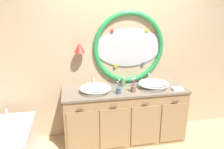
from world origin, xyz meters
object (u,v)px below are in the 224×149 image
sink_basin_left (95,88)px  folded_hand_towel (177,89)px  sink_basin_right (154,84)px  toothbrush_holder_right (133,88)px  soap_dispenser (123,82)px  toothbrush_holder_left (119,90)px

sink_basin_left → folded_hand_towel: size_ratio=2.74×
sink_basin_right → folded_hand_towel: sink_basin_right is taller
sink_basin_left → toothbrush_holder_right: (0.55, -0.10, -0.00)m
sink_basin_left → folded_hand_towel: 1.24m
toothbrush_holder_right → soap_dispenser: toothbrush_holder_right is taller
folded_hand_towel → toothbrush_holder_right: bearing=174.2°
sink_basin_right → toothbrush_holder_left: size_ratio=2.14×
sink_basin_right → soap_dispenser: soap_dispenser is taller
folded_hand_towel → sink_basin_left: bearing=172.4°
toothbrush_holder_right → soap_dispenser: bearing=109.7°
sink_basin_right → toothbrush_holder_left: 0.60m
soap_dispenser → folded_hand_towel: size_ratio=0.94×
toothbrush_holder_right → sink_basin_right: bearing=15.1°
toothbrush_holder_left → toothbrush_holder_right: size_ratio=1.00×
sink_basin_left → sink_basin_right: (0.91, -0.00, 0.01)m
toothbrush_holder_left → folded_hand_towel: size_ratio=1.30×
toothbrush_holder_right → toothbrush_holder_left: bearing=-172.1°
sink_basin_left → sink_basin_right: sink_basin_right is taller
sink_basin_left → soap_dispenser: size_ratio=2.93×
toothbrush_holder_right → folded_hand_towel: (0.68, -0.07, -0.04)m
toothbrush_holder_right → soap_dispenser: size_ratio=1.39×
sink_basin_right → toothbrush_holder_right: toothbrush_holder_right is taller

